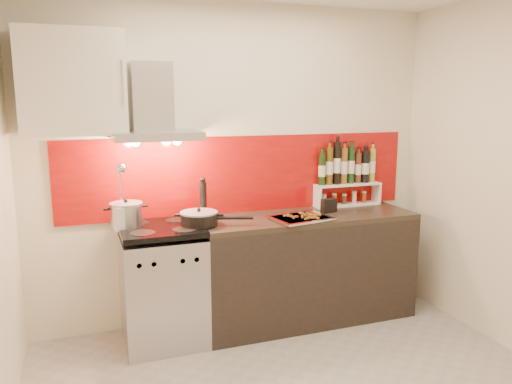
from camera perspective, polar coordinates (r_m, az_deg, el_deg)
name	(u,v)px	position (r m, az deg, el deg)	size (l,w,h in m)	color
back_wall	(238,165)	(4.15, -2.10, 3.11)	(3.40, 0.02, 2.60)	silver
backsplash	(244,174)	(4.17, -1.39, 2.03)	(3.00, 0.02, 0.64)	#93080A
range_stove	(163,286)	(3.92, -10.59, -10.52)	(0.60, 0.60, 0.91)	#B7B7BA
counter	(306,267)	(4.26, 5.72, -8.53)	(1.80, 0.60, 0.90)	black
range_hood	(154,112)	(3.80, -11.62, 8.91)	(0.62, 0.50, 0.61)	#B7B7BA
upper_cabinet	(73,83)	(3.75, -20.23, 11.64)	(0.70, 0.35, 0.72)	silver
stock_pot	(126,214)	(3.82, -14.59, -2.47)	(0.24, 0.24, 0.21)	#B7B7BA
saute_pan	(200,218)	(3.77, -6.42, -2.98)	(0.53, 0.29, 0.13)	black
utensil_jar	(121,211)	(3.73, -15.17, -2.07)	(0.10, 0.15, 0.49)	silver
pepper_mill	(203,200)	(3.90, -6.06, -0.90)	(0.05, 0.05, 0.35)	black
step_shelf	(347,176)	(4.50, 10.31, 1.83)	(0.62, 0.17, 0.57)	white
caddy_box	(329,205)	(4.23, 8.34, -1.52)	(0.13, 0.06, 0.11)	black
baking_tray	(301,218)	(3.96, 5.15, -2.95)	(0.50, 0.41, 0.03)	silver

